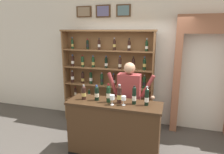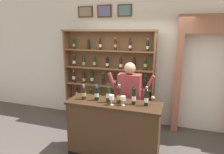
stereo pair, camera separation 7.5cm
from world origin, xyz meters
The scene contains 13 objects.
back_wall centered at (0.00, 1.62, 1.69)m, with size 12.00×0.19×3.38m.
wine_shelf centered at (-0.56, 1.28, 1.16)m, with size 2.22×0.30×2.25m.
archway_doorway centered at (1.59, 1.49, 1.48)m, with size 1.30×0.45×2.55m.
tasting_counter centered at (-0.01, 0.00, 0.51)m, with size 1.64×0.54×1.03m.
shopkeeper centered at (0.14, 0.49, 1.03)m, with size 0.94×0.22×1.66m.
tasting_bottle_brunello centered at (-0.58, -0.01, 1.16)m, with size 0.08×0.08×0.27m.
tasting_bottle_bianco centered at (-0.34, 0.01, 1.16)m, with size 0.08×0.08×0.28m.
tasting_bottle_chianti centered at (-0.11, -0.02, 1.18)m, with size 0.07×0.07×0.33m.
tasting_bottle_grappa centered at (0.08, -0.01, 1.18)m, with size 0.08×0.08×0.33m.
tasting_bottle_rosso centered at (0.33, 0.02, 1.18)m, with size 0.07×0.07×0.32m.
tasting_bottle_riserva centered at (0.54, 0.03, 1.18)m, with size 0.07×0.07×0.33m.
wine_glass_left centered at (0.17, -0.08, 1.14)m, with size 0.08×0.08×0.16m.
wine_glass_center centered at (-0.01, -0.12, 1.15)m, with size 0.08×0.08×0.17m.
Camera 2 is at (0.97, -3.04, 2.24)m, focal length 31.58 mm.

